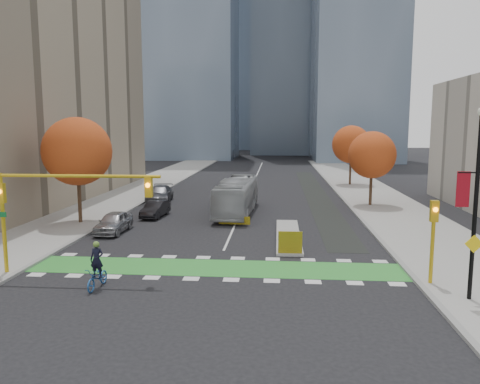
% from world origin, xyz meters
% --- Properties ---
extents(ground, '(300.00, 300.00, 0.00)m').
position_xyz_m(ground, '(0.00, 0.00, 0.00)').
color(ground, black).
rests_on(ground, ground).
extents(sidewalk_west, '(7.00, 120.00, 0.15)m').
position_xyz_m(sidewalk_west, '(-13.50, 20.00, 0.07)').
color(sidewalk_west, gray).
rests_on(sidewalk_west, ground).
extents(sidewalk_east, '(7.00, 120.00, 0.15)m').
position_xyz_m(sidewalk_east, '(13.50, 20.00, 0.07)').
color(sidewalk_east, gray).
rests_on(sidewalk_east, ground).
extents(curb_west, '(0.30, 120.00, 0.16)m').
position_xyz_m(curb_west, '(-10.00, 20.00, 0.07)').
color(curb_west, gray).
rests_on(curb_west, ground).
extents(curb_east, '(0.30, 120.00, 0.16)m').
position_xyz_m(curb_east, '(10.00, 20.00, 0.07)').
color(curb_east, gray).
rests_on(curb_east, ground).
extents(bike_crossing, '(20.00, 3.00, 0.01)m').
position_xyz_m(bike_crossing, '(0.00, 1.50, 0.01)').
color(bike_crossing, '#2E8E31').
rests_on(bike_crossing, ground).
extents(centre_line, '(0.15, 70.00, 0.01)m').
position_xyz_m(centre_line, '(0.00, 40.00, 0.01)').
color(centre_line, silver).
rests_on(centre_line, ground).
extents(bike_lane_paint, '(2.50, 50.00, 0.01)m').
position_xyz_m(bike_lane_paint, '(7.50, 30.00, 0.01)').
color(bike_lane_paint, black).
rests_on(bike_lane_paint, ground).
extents(median_island, '(1.60, 10.00, 0.16)m').
position_xyz_m(median_island, '(4.00, 9.00, 0.08)').
color(median_island, gray).
rests_on(median_island, ground).
extents(hazard_board, '(1.40, 0.12, 1.30)m').
position_xyz_m(hazard_board, '(4.00, 4.20, 0.80)').
color(hazard_board, yellow).
rests_on(hazard_board, median_island).
extents(tower_nw, '(22.00, 22.00, 70.00)m').
position_xyz_m(tower_nw, '(-18.00, 90.00, 35.00)').
color(tower_nw, '#47566B').
rests_on(tower_nw, ground).
extents(tower_ne, '(18.00, 24.00, 60.00)m').
position_xyz_m(tower_ne, '(20.00, 85.00, 30.00)').
color(tower_ne, '#47566B').
rests_on(tower_ne, ground).
extents(tower_far, '(26.00, 26.00, 80.00)m').
position_xyz_m(tower_far, '(-4.00, 140.00, 40.00)').
color(tower_far, '#47566B').
rests_on(tower_far, ground).
extents(tree_west, '(5.20, 5.20, 8.22)m').
position_xyz_m(tree_west, '(-12.00, 12.00, 5.62)').
color(tree_west, '#332114').
rests_on(tree_west, ground).
extents(tree_east_near, '(4.40, 4.40, 7.08)m').
position_xyz_m(tree_east_near, '(12.00, 22.00, 4.86)').
color(tree_east_near, '#332114').
rests_on(tree_east_near, ground).
extents(tree_east_far, '(4.80, 4.80, 7.65)m').
position_xyz_m(tree_east_far, '(12.50, 38.00, 5.24)').
color(tree_east_far, '#332114').
rests_on(tree_east_far, ground).
extents(traffic_signal_west, '(8.53, 0.56, 5.20)m').
position_xyz_m(traffic_signal_west, '(-7.93, -0.51, 4.03)').
color(traffic_signal_west, '#BF9914').
rests_on(traffic_signal_west, ground).
extents(traffic_signal_east, '(0.35, 0.43, 4.10)m').
position_xyz_m(traffic_signal_east, '(10.50, -0.51, 2.73)').
color(traffic_signal_east, '#BF9914').
rests_on(traffic_signal_east, ground).
extents(banner_lamppost, '(1.65, 0.36, 8.28)m').
position_xyz_m(banner_lamppost, '(11.50, -2.50, 4.61)').
color(banner_lamppost, black).
rests_on(banner_lamppost, ground).
extents(cyclist, '(0.82, 1.99, 2.25)m').
position_xyz_m(cyclist, '(-5.10, -2.09, 0.75)').
color(cyclist, '#215497').
rests_on(cyclist, ground).
extents(bus, '(3.14, 11.12, 3.06)m').
position_xyz_m(bus, '(-0.27, 17.38, 1.53)').
color(bus, '#9DA1A4').
rests_on(bus, ground).
extents(parked_car_a, '(1.84, 4.39, 1.48)m').
position_xyz_m(parked_car_a, '(-8.38, 9.29, 0.74)').
color(parked_car_a, '#98999D').
rests_on(parked_car_a, ground).
extents(parked_car_b, '(1.74, 4.13, 1.33)m').
position_xyz_m(parked_car_b, '(-6.92, 15.22, 0.66)').
color(parked_car_b, black).
rests_on(parked_car_b, ground).
extents(parked_car_c, '(2.72, 5.70, 1.60)m').
position_xyz_m(parked_car_c, '(-8.52, 22.95, 0.80)').
color(parked_car_c, '#515156').
rests_on(parked_car_c, ground).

